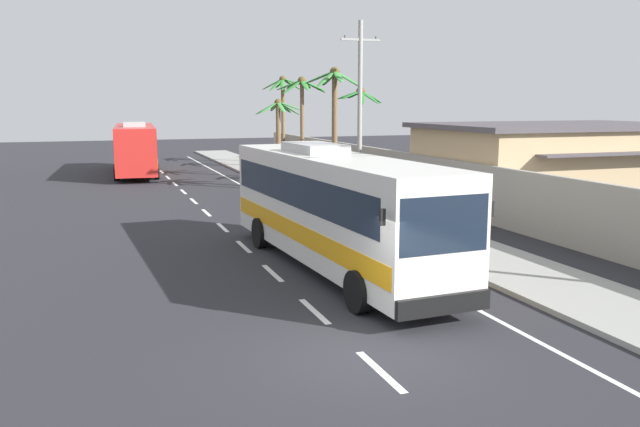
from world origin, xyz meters
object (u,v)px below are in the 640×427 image
at_px(palm_fourth, 360,110).
at_px(roadside_building, 555,164).
at_px(utility_pole_mid, 360,106).
at_px(pedestrian_far_walk, 354,189).
at_px(pedestrian_near_kerb, 343,183).
at_px(palm_nearest, 335,103).
at_px(coach_bus_foreground, 333,205).
at_px(motorcycle_beside_bus, 295,200).
at_px(palm_third, 283,101).
at_px(coach_bus_far_lane, 135,147).
at_px(palm_second, 302,101).
at_px(palm_farthest, 279,120).

bearing_deg(palm_fourth, roadside_building, -58.58).
bearing_deg(utility_pole_mid, pedestrian_far_walk, -115.25).
height_order(pedestrian_near_kerb, utility_pole_mid, utility_pole_mid).
relative_size(palm_nearest, roadside_building, 0.55).
bearing_deg(palm_nearest, palm_fourth, 41.07).
xyz_separation_m(coach_bus_foreground, motorcycle_beside_bus, (1.78, 9.54, -1.26)).
xyz_separation_m(motorcycle_beside_bus, palm_nearest, (4.43, 6.70, 4.26)).
bearing_deg(palm_fourth, motorcycle_beside_bus, -127.86).
distance_m(palm_fourth, roadside_building, 12.06).
bearing_deg(utility_pole_mid, coach_bus_foreground, -115.77).
height_order(pedestrian_far_walk, roadside_building, roadside_building).
relative_size(palm_third, roadside_building, 0.56).
height_order(coach_bus_foreground, coach_bus_far_lane, coach_bus_foreground).
distance_m(pedestrian_near_kerb, palm_second, 11.02).
distance_m(motorcycle_beside_bus, palm_fourth, 11.79).
bearing_deg(palm_second, coach_bus_far_lane, 145.63).
distance_m(pedestrian_near_kerb, palm_fourth, 7.81).
bearing_deg(pedestrian_near_kerb, palm_fourth, 142.13).
bearing_deg(coach_bus_foreground, pedestrian_near_kerb, 67.12).
distance_m(palm_second, palm_third, 10.93).
bearing_deg(palm_third, coach_bus_foreground, -103.88).
relative_size(coach_bus_foreground, palm_farthest, 2.30).
height_order(motorcycle_beside_bus, palm_fourth, palm_fourth).
bearing_deg(coach_bus_foreground, palm_second, 74.28).
distance_m(coach_bus_far_lane, palm_fourth, 16.72).
xyz_separation_m(pedestrian_near_kerb, palm_second, (1.14, 10.17, 4.09)).
distance_m(coach_bus_foreground, palm_fourth, 20.43).
bearing_deg(roadside_building, motorcycle_beside_bus, 174.44).
bearing_deg(palm_farthest, pedestrian_near_kerb, -95.49).
height_order(pedestrian_near_kerb, pedestrian_far_walk, pedestrian_far_walk).
xyz_separation_m(pedestrian_near_kerb, roadside_building, (9.59, -4.02, 1.03)).
distance_m(utility_pole_mid, palm_farthest, 15.75).
xyz_separation_m(coach_bus_foreground, palm_nearest, (6.22, 16.24, 3.00)).
bearing_deg(pedestrian_near_kerb, utility_pole_mid, 130.92).
relative_size(coach_bus_far_lane, palm_second, 1.90).
bearing_deg(palm_fourth, palm_nearest, -138.93).
bearing_deg(utility_pole_mid, pedestrian_near_kerb, -130.83).
bearing_deg(palm_second, motorcycle_beside_bus, -109.35).
bearing_deg(palm_nearest, coach_bus_foreground, -110.95).
bearing_deg(palm_third, palm_second, -99.95).
height_order(pedestrian_near_kerb, roadside_building, roadside_building).
relative_size(motorcycle_beside_bus, palm_fourth, 0.33).
xyz_separation_m(motorcycle_beside_bus, palm_third, (6.43, 23.69, 4.45)).
height_order(palm_second, palm_farthest, palm_second).
height_order(palm_second, roadside_building, palm_second).
relative_size(coach_bus_far_lane, palm_farthest, 2.39).
bearing_deg(pedestrian_far_walk, pedestrian_near_kerb, -34.75).
height_order(motorcycle_beside_bus, palm_farthest, palm_farthest).
bearing_deg(roadside_building, palm_farthest, 110.00).
bearing_deg(palm_second, roadside_building, -59.21).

